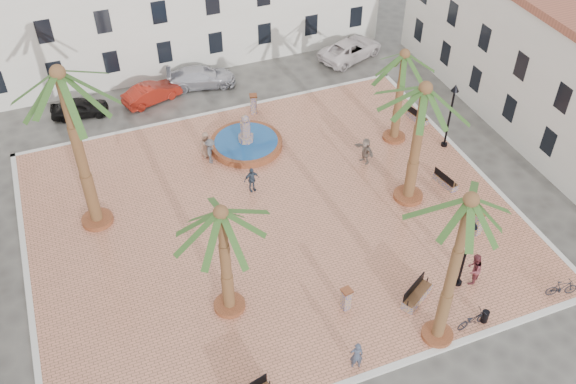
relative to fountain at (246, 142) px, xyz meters
name	(u,v)px	position (x,y,z in m)	size (l,w,h in m)	color
ground	(271,218)	(-0.77, -6.57, -0.47)	(120.00, 120.00, 0.00)	#56544F
plaza	(271,217)	(-0.77, -6.57, -0.39)	(26.00, 22.00, 0.15)	tan
kerb_n	(215,113)	(-0.77, 4.43, -0.39)	(26.30, 0.30, 0.16)	silver
kerb_s	(359,379)	(-0.77, -17.57, -0.39)	(26.30, 0.30, 0.16)	silver
kerb_e	(470,163)	(12.23, -6.57, -0.39)	(0.30, 22.30, 0.16)	silver
kerb_w	(28,282)	(-13.77, -6.57, -0.39)	(0.30, 22.30, 0.16)	silver
building_east	(562,63)	(19.23, -4.57, 4.05)	(7.40, 26.40, 9.00)	white
fountain	(246,142)	(0.00, 0.00, 0.00)	(4.52, 4.52, 2.34)	brown
palm_nw	(63,91)	(-9.79, -3.47, 8.07)	(5.53, 5.53, 9.75)	brown
palm_sw	(222,226)	(-4.83, -11.77, 5.10)	(4.92, 4.92, 6.54)	brown
palm_s	(467,216)	(3.54, -16.89, 7.26)	(4.75, 4.75, 8.76)	brown
palm_e	(423,103)	(7.07, -7.96, 6.09)	(5.44, 5.44, 7.66)	brown
palm_ne	(403,65)	(9.06, -2.62, 4.95)	(4.64, 4.64, 6.33)	brown
bench_se	(417,295)	(3.72, -14.66, -0.02)	(2.01, 1.50, 1.04)	gray
bench_e	(445,181)	(9.64, -7.76, -0.07)	(0.79, 1.72, 0.87)	gray
bench_ne	(417,117)	(11.45, -1.41, -0.07)	(0.84, 1.70, 0.86)	gray
lamppost_s	(469,242)	(6.17, -14.55, 2.63)	(0.47, 0.47, 4.36)	black
lamppost_e	(452,105)	(11.63, -4.48, 2.71)	(0.48, 0.48, 4.46)	black
bollard_se	(346,299)	(0.30, -13.89, 0.37)	(0.54, 0.54, 1.32)	gray
bollard_n	(254,104)	(1.67, 3.36, 0.41)	(0.61, 0.61, 1.40)	gray
bollard_e	(478,223)	(9.03, -11.86, 0.46)	(0.63, 0.63, 1.51)	gray
litter_bin	(485,316)	(6.03, -16.97, 0.02)	(0.35, 0.35, 0.68)	black
cyclist_a	(357,355)	(-0.66, -16.97, 0.49)	(0.59, 0.39, 1.61)	#3B4255
bicycle_a	(473,319)	(5.34, -16.97, 0.13)	(0.59, 1.70, 0.89)	black
cyclist_b	(474,269)	(6.85, -14.66, 0.60)	(0.89, 0.70, 1.84)	brown
bicycle_b	(562,288)	(10.42, -16.97, 0.16)	(0.45, 1.60, 0.96)	black
pedestrian_fountain_a	(206,145)	(-2.58, -0.06, 0.55)	(0.85, 0.55, 1.74)	#8F6C57
pedestrian_fountain_b	(252,179)	(-1.04, -4.11, 0.49)	(0.94, 0.39, 1.61)	#2F3D4D
pedestrian_north	(211,151)	(-2.48, -0.72, 0.52)	(1.08, 0.62, 1.67)	#4C4D51
pedestrian_east	(365,151)	(6.22, -4.12, 0.53)	(1.58, 0.50, 1.70)	gray
car_black	(79,107)	(-9.20, 7.53, 0.17)	(1.50, 3.74, 1.27)	black
car_red	(152,93)	(-4.32, 7.47, 0.20)	(1.42, 4.08, 1.34)	maroon
car_silver	(201,77)	(-0.59, 8.19, 0.23)	(1.95, 4.80, 1.39)	silver
car_white	(351,49)	(11.03, 7.90, 0.27)	(2.44, 5.28, 1.47)	white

